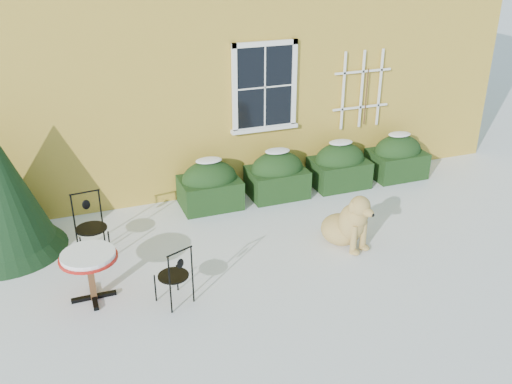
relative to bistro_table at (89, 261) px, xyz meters
name	(u,v)px	position (x,y,z in m)	size (l,w,h in m)	color
ground	(280,275)	(2.59, -0.38, -0.59)	(80.00, 80.00, 0.00)	white
hedge_row	(309,170)	(4.24, 2.17, -0.19)	(4.95, 0.80, 0.91)	black
bistro_table	(89,261)	(0.00, 0.00, 0.00)	(0.77, 0.77, 0.71)	black
patio_chair_near	(175,275)	(1.03, -0.48, -0.16)	(0.50, 0.50, 0.87)	black
patio_chair_far	(90,225)	(0.13, 1.20, -0.10)	(0.48, 0.47, 0.99)	black
dog	(348,224)	(3.91, 0.06, -0.21)	(0.78, 1.06, 0.95)	tan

